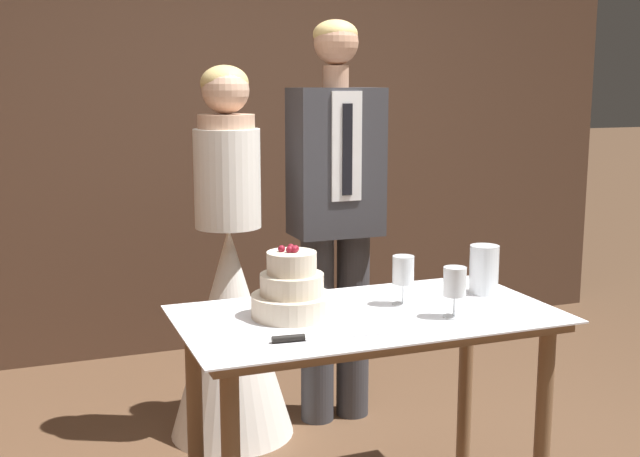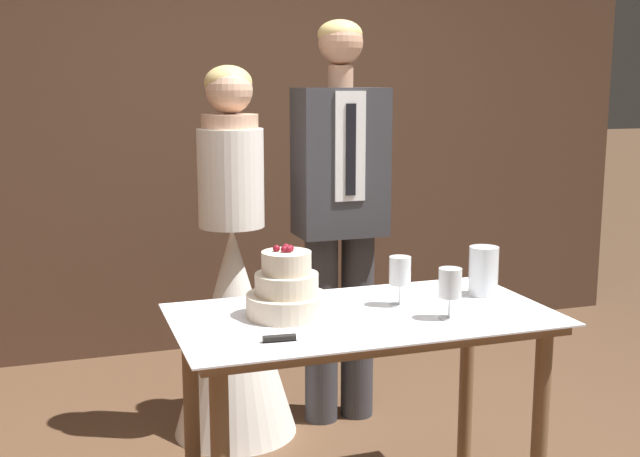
{
  "view_description": "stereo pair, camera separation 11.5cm",
  "coord_description": "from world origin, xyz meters",
  "views": [
    {
      "loc": [
        -1.04,
        -2.33,
        1.53
      ],
      "look_at": [
        0.03,
        0.49,
        0.98
      ],
      "focal_mm": 45.0,
      "sensor_mm": 36.0,
      "label": 1
    },
    {
      "loc": [
        -0.93,
        -2.37,
        1.53
      ],
      "look_at": [
        0.03,
        0.49,
        0.98
      ],
      "focal_mm": 45.0,
      "sensor_mm": 36.0,
      "label": 2
    }
  ],
  "objects": [
    {
      "name": "groom",
      "position": [
        0.28,
        0.94,
        0.99
      ],
      "size": [
        0.39,
        0.25,
        1.8
      ],
      "color": "#38383D",
      "rests_on": "ground_plane"
    },
    {
      "name": "wine_glass_near",
      "position": [
        0.28,
        -0.1,
        0.89
      ],
      "size": [
        0.08,
        0.08,
        0.17
      ],
      "color": "silver",
      "rests_on": "cake_table"
    },
    {
      "name": "bride",
      "position": [
        -0.21,
        0.94,
        0.59
      ],
      "size": [
        0.54,
        0.54,
        1.6
      ],
      "color": "white",
      "rests_on": "ground_plane"
    },
    {
      "name": "hurricane_candle",
      "position": [
        0.53,
        0.13,
        0.86
      ],
      "size": [
        0.11,
        0.11,
        0.18
      ],
      "color": "silver",
      "rests_on": "cake_table"
    },
    {
      "name": "wall_back",
      "position": [
        0.0,
        2.2,
        1.39
      ],
      "size": [
        5.25,
        0.12,
        2.77
      ],
      "primitive_type": "cube",
      "color": "#513828",
      "rests_on": "ground_plane"
    },
    {
      "name": "cake_knife",
      "position": [
        -0.23,
        -0.16,
        0.78
      ],
      "size": [
        0.44,
        0.06,
        0.02
      ],
      "rotation": [
        0.0,
        0.0,
        -0.09
      ],
      "color": "silver",
      "rests_on": "cake_table"
    },
    {
      "name": "cake_table",
      "position": [
        0.03,
        0.04,
        0.66
      ],
      "size": [
        1.27,
        0.68,
        0.77
      ],
      "color": "brown",
      "rests_on": "ground_plane"
    },
    {
      "name": "wine_glass_middle",
      "position": [
        0.19,
        0.1,
        0.89
      ],
      "size": [
        0.08,
        0.08,
        0.17
      ],
      "color": "silver",
      "rests_on": "cake_table"
    },
    {
      "name": "tiered_cake",
      "position": [
        -0.22,
        0.1,
        0.86
      ],
      "size": [
        0.27,
        0.27,
        0.24
      ],
      "color": "beige",
      "rests_on": "cake_table"
    }
  ]
}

